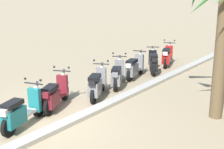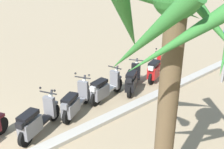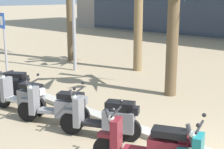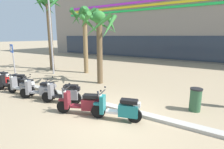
# 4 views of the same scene
# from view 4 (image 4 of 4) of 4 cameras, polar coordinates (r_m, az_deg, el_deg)

# --- Properties ---
(ground_plane) EXTENTS (200.00, 200.00, 0.00)m
(ground_plane) POSITION_cam_4_polar(r_m,az_deg,el_deg) (6.95, 0.69, -13.12)
(ground_plane) COLOR #9E896B
(curb_strip) EXTENTS (60.00, 0.36, 0.12)m
(curb_strip) POSITION_cam_4_polar(r_m,az_deg,el_deg) (7.38, 3.20, -11.05)
(curb_strip) COLOR #ADA89E
(curb_strip) RESTS_ON ground
(scooter_black_lead_nearest) EXTENTS (1.59, 1.10, 1.04)m
(scooter_black_lead_nearest) POSITION_cam_4_polar(r_m,az_deg,el_deg) (11.37, -29.05, -2.09)
(scooter_black_lead_nearest) COLOR black
(scooter_black_lead_nearest) RESTS_ON ground
(scooter_grey_second_in_line) EXTENTS (1.78, 0.71, 1.04)m
(scooter_grey_second_in_line) POSITION_cam_4_polar(r_m,az_deg,el_deg) (10.26, -26.75, -3.37)
(scooter_grey_second_in_line) COLOR black
(scooter_grey_second_in_line) RESTS_ON ground
(scooter_grey_far_back) EXTENTS (1.66, 1.02, 1.17)m
(scooter_grey_far_back) POSITION_cam_4_polar(r_m,az_deg,el_deg) (9.22, -21.80, -4.60)
(scooter_grey_far_back) COLOR black
(scooter_grey_far_back) RESTS_ON ground
(scooter_grey_mid_centre) EXTENTS (1.70, 0.97, 1.17)m
(scooter_grey_mid_centre) POSITION_cam_4_polar(r_m,az_deg,el_deg) (8.27, -15.01, -5.89)
(scooter_grey_mid_centre) COLOR black
(scooter_grey_mid_centre) RESTS_ON ground
(scooter_maroon_gap_after_mid) EXTENTS (1.72, 0.95, 1.17)m
(scooter_maroon_gap_after_mid) POSITION_cam_4_polar(r_m,az_deg,el_deg) (7.00, -9.22, -9.13)
(scooter_maroon_gap_after_mid) COLOR black
(scooter_maroon_gap_after_mid) RESTS_ON ground
(scooter_teal_last_in_row) EXTENTS (1.81, 0.82, 1.17)m
(scooter_teal_last_in_row) POSITION_cam_4_polar(r_m,az_deg,el_deg) (6.41, 2.61, -10.98)
(scooter_teal_last_in_row) COLOR black
(scooter_teal_last_in_row) RESTS_ON ground
(crossing_sign) EXTENTS (0.59, 0.17, 2.40)m
(crossing_sign) POSITION_cam_4_polar(r_m,az_deg,el_deg) (14.90, -29.24, 5.02)
(crossing_sign) COLOR #939399
(crossing_sign) RESTS_ON ground
(palm_tree_near_sign) EXTENTS (2.36, 2.47, 5.25)m
(palm_tree_near_sign) POSITION_cam_4_polar(r_m,az_deg,el_deg) (14.61, -8.75, 15.98)
(palm_tree_near_sign) COLOR olive
(palm_tree_near_sign) RESTS_ON ground
(palm_tree_by_mall_entrance) EXTENTS (2.59, 2.63, 4.46)m
(palm_tree_by_mall_entrance) POSITION_cam_4_polar(r_m,az_deg,el_deg) (11.13, -4.03, 13.96)
(palm_tree_by_mall_entrance) COLOR brown
(palm_tree_by_mall_entrance) RESTS_ON ground
(palm_tree_mid_walkway) EXTENTS (2.24, 2.29, 6.44)m
(palm_tree_mid_walkway) POSITION_cam_4_polar(r_m,az_deg,el_deg) (16.91, -19.70, 17.27)
(palm_tree_mid_walkway) COLOR brown
(palm_tree_mid_walkway) RESTS_ON ground
(litter_bin) EXTENTS (0.48, 0.48, 0.95)m
(litter_bin) POSITION_cam_4_polar(r_m,az_deg,el_deg) (7.94, 25.25, -7.27)
(litter_bin) COLOR #2D5638
(litter_bin) RESTS_ON ground
(street_lamp) EXTENTS (0.36, 0.36, 7.39)m
(street_lamp) POSITION_cam_4_polar(r_m,az_deg,el_deg) (14.82, -19.43, 17.29)
(street_lamp) COLOR #939399
(street_lamp) RESTS_ON ground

